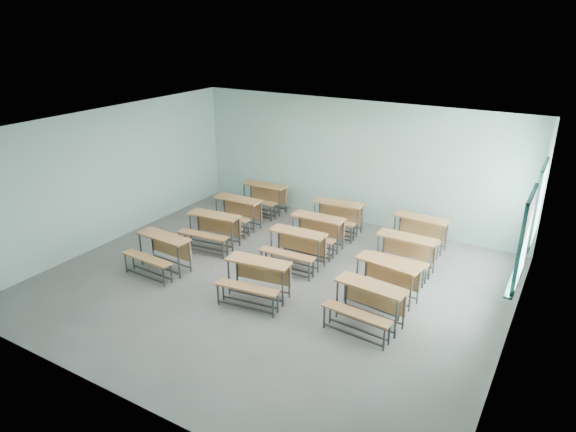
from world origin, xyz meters
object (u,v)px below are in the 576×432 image
(desk_unit_r2c1, at_px, (316,228))
(desk_unit_r2c2, at_px, (405,250))
(desk_unit_r1c0, at_px, (212,226))
(desk_unit_r1c2, at_px, (385,276))
(desk_unit_r3c2, at_px, (419,229))
(desk_unit_r0c2, at_px, (367,300))
(desk_unit_r3c0, at_px, (262,194))
(desk_unit_r3c1, at_px, (336,213))
(desk_unit_r0c0, at_px, (161,248))
(desk_unit_r2c0, at_px, (236,209))
(desk_unit_r0c1, at_px, (256,275))
(desk_unit_r1c1, at_px, (295,244))

(desk_unit_r2c1, bearing_deg, desk_unit_r2c2, -4.02)
(desk_unit_r1c0, height_order, desk_unit_r1c2, same)
(desk_unit_r3c2, bearing_deg, desk_unit_r1c0, -148.49)
(desk_unit_r0c2, bearing_deg, desk_unit_r1c2, 97.85)
(desk_unit_r0c2, relative_size, desk_unit_r3c0, 1.05)
(desk_unit_r3c1, bearing_deg, desk_unit_r2c1, -94.07)
(desk_unit_r2c1, bearing_deg, desk_unit_r3c2, 27.45)
(desk_unit_r0c0, relative_size, desk_unit_r2c2, 1.03)
(desk_unit_r2c0, bearing_deg, desk_unit_r3c1, 22.79)
(desk_unit_r1c0, bearing_deg, desk_unit_r2c2, 7.42)
(desk_unit_r0c1, distance_m, desk_unit_r2c2, 3.28)
(desk_unit_r0c0, height_order, desk_unit_r1c0, same)
(desk_unit_r0c2, relative_size, desk_unit_r1c2, 0.97)
(desk_unit_r2c0, distance_m, desk_unit_r3c1, 2.57)
(desk_unit_r1c1, distance_m, desk_unit_r2c1, 1.02)
(desk_unit_r3c0, bearing_deg, desk_unit_r3c2, -3.43)
(desk_unit_r0c0, distance_m, desk_unit_r2c0, 2.73)
(desk_unit_r3c1, bearing_deg, desk_unit_r0c1, -93.12)
(desk_unit_r0c0, distance_m, desk_unit_r3c2, 5.85)
(desk_unit_r0c0, bearing_deg, desk_unit_r2c2, 33.12)
(desk_unit_r1c1, xyz_separation_m, desk_unit_r3c2, (2.05, 2.19, 0.00))
(desk_unit_r1c1, height_order, desk_unit_r2c1, same)
(desk_unit_r0c0, height_order, desk_unit_r0c1, same)
(desk_unit_r0c1, distance_m, desk_unit_r3c0, 4.70)
(desk_unit_r0c1, height_order, desk_unit_r2c1, same)
(desk_unit_r1c2, distance_m, desk_unit_r3c1, 3.36)
(desk_unit_r0c0, distance_m, desk_unit_r2c1, 3.54)
(desk_unit_r0c2, relative_size, desk_unit_r2c0, 1.04)
(desk_unit_r1c1, distance_m, desk_unit_r1c2, 2.22)
(desk_unit_r2c1, relative_size, desk_unit_r3c2, 0.99)
(desk_unit_r2c0, height_order, desk_unit_r3c2, same)
(desk_unit_r2c1, bearing_deg, desk_unit_r0c1, -90.26)
(desk_unit_r1c1, bearing_deg, desk_unit_r1c2, -12.25)
(desk_unit_r1c1, height_order, desk_unit_r3c0, same)
(desk_unit_r2c0, xyz_separation_m, desk_unit_r3c0, (-0.05, 1.31, 0.00))
(desk_unit_r3c0, bearing_deg, desk_unit_r0c1, -58.93)
(desk_unit_r2c1, bearing_deg, desk_unit_r3c1, 88.37)
(desk_unit_r0c1, distance_m, desk_unit_r0c2, 2.20)
(desk_unit_r2c2, height_order, desk_unit_r3c1, same)
(desk_unit_r0c2, height_order, desk_unit_r3c1, same)
(desk_unit_r0c2, height_order, desk_unit_r3c2, same)
(desk_unit_r2c1, distance_m, desk_unit_r3c2, 2.38)
(desk_unit_r2c0, distance_m, desk_unit_r2c2, 4.51)
(desk_unit_r0c1, height_order, desk_unit_r1c1, same)
(desk_unit_r0c2, distance_m, desk_unit_r3c0, 6.01)
(desk_unit_r2c1, relative_size, desk_unit_r3c0, 1.01)
(desk_unit_r3c1, bearing_deg, desk_unit_r3c0, 169.18)
(desk_unit_r0c0, distance_m, desk_unit_r1c0, 1.54)
(desk_unit_r2c0, relative_size, desk_unit_r3c1, 0.97)
(desk_unit_r1c1, distance_m, desk_unit_r3c2, 3.00)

